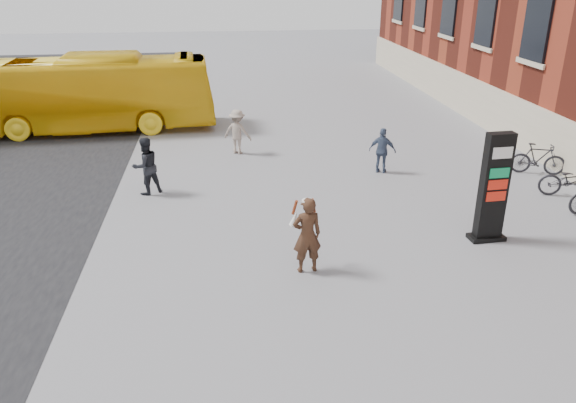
{
  "coord_description": "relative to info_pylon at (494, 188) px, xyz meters",
  "views": [
    {
      "loc": [
        -1.7,
        -11.3,
        6.41
      ],
      "look_at": [
        -0.23,
        0.7,
        1.3
      ],
      "focal_mm": 35.0,
      "sensor_mm": 36.0,
      "label": 1
    }
  ],
  "objects": [
    {
      "name": "bike_7",
      "position": [
        3.78,
        4.39,
        -0.87
      ],
      "size": [
        1.8,
        1.07,
        1.05
      ],
      "primitive_type": "imported",
      "rotation": [
        0.0,
        0.0,
        1.22
      ],
      "color": "#232226",
      "rests_on": "ground"
    },
    {
      "name": "woman",
      "position": [
        -4.76,
        -1.01,
        -0.47
      ],
      "size": [
        0.73,
        0.68,
        1.79
      ],
      "rotation": [
        0.0,
        0.0,
        3.27
      ],
      "color": "black",
      "rests_on": "ground"
    },
    {
      "name": "bike_6",
      "position": [
        3.78,
        2.38,
        -0.88
      ],
      "size": [
        2.08,
        1.28,
        1.03
      ],
      "primitive_type": "imported",
      "rotation": [
        0.0,
        0.0,
        1.24
      ],
      "color": "#232226",
      "rests_on": "ground"
    },
    {
      "name": "ground",
      "position": [
        -4.82,
        -0.72,
        -1.39
      ],
      "size": [
        100.0,
        100.0,
        0.0
      ],
      "primitive_type": "plane",
      "color": "#9E9EA3"
    },
    {
      "name": "pedestrian_a",
      "position": [
        -8.82,
        4.2,
        -0.52
      ],
      "size": [
        1.07,
        1.02,
        1.75
      ],
      "primitive_type": "imported",
      "rotation": [
        0.0,
        0.0,
        3.71
      ],
      "color": "black",
      "rests_on": "ground"
    },
    {
      "name": "pedestrian_c",
      "position": [
        -1.29,
        5.16,
        -0.63
      ],
      "size": [
        0.96,
        0.72,
        1.52
      ],
      "primitive_type": "imported",
      "rotation": [
        0.0,
        0.0,
        2.69
      ],
      "color": "#414F6B",
      "rests_on": "ground"
    },
    {
      "name": "pedestrian_b",
      "position": [
        -5.96,
        7.82,
        -0.58
      ],
      "size": [
        1.21,
        1.01,
        1.62
      ],
      "primitive_type": "imported",
      "rotation": [
        0.0,
        0.0,
        2.68
      ],
      "color": "#A08F80",
      "rests_on": "ground"
    },
    {
      "name": "info_pylon",
      "position": [
        0.0,
        0.0,
        0.0
      ],
      "size": [
        0.92,
        0.5,
        2.78
      ],
      "rotation": [
        0.0,
        0.0,
        0.06
      ],
      "color": "black",
      "rests_on": "ground"
    },
    {
      "name": "bus",
      "position": [
        -12.35,
        11.67,
        0.16
      ],
      "size": [
        11.24,
        3.08,
        3.1
      ],
      "primitive_type": "imported",
      "rotation": [
        0.0,
        0.0,
        1.61
      ],
      "color": "yellow",
      "rests_on": "road"
    }
  ]
}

